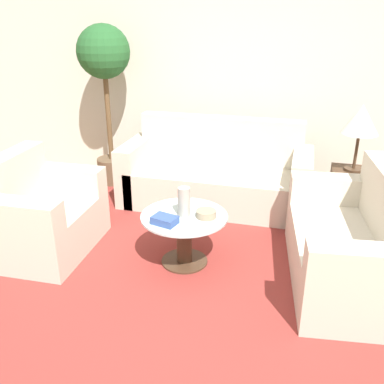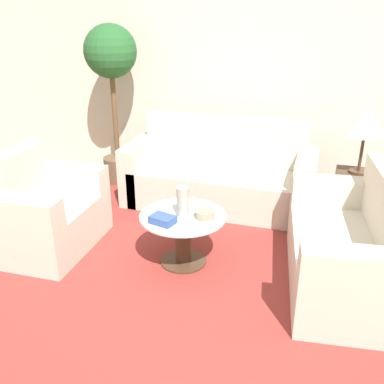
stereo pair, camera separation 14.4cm
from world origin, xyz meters
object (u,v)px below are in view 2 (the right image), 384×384
table_lamp (366,122)px  vase (183,202)px  coffee_table (183,232)px  armchair (43,215)px  potted_plant (112,72)px  bowl (205,214)px  loveseat (353,251)px  book_stack (163,220)px  sofa_main (220,177)px

table_lamp → vase: table_lamp is taller
coffee_table → vase: size_ratio=2.96×
armchair → table_lamp: 3.07m
armchair → potted_plant: bearing=1.2°
table_lamp → potted_plant: bearing=172.8°
coffee_table → potted_plant: bearing=131.2°
potted_plant → table_lamp: bearing=-7.2°
bowl → loveseat: bearing=3.5°
vase → bowl: 0.20m
table_lamp → bowl: 1.80m
bowl → book_stack: bearing=-145.8°
table_lamp → book_stack: 2.13m
sofa_main → bowl: sofa_main is taller
coffee_table → potted_plant: size_ratio=0.38×
vase → bowl: vase is taller
bowl → book_stack: (-0.29, -0.20, 0.00)m
sofa_main → vase: (0.01, -1.30, 0.27)m
sofa_main → table_lamp: 1.58m
potted_plant → vase: size_ratio=7.70×
sofa_main → vase: size_ratio=8.31×
bowl → armchair: bearing=-175.8°
coffee_table → book_stack: bearing=-119.8°
armchair → book_stack: (1.18, -0.09, 0.18)m
armchair → sofa_main: bearing=-44.4°
table_lamp → book_stack: size_ratio=2.99×
table_lamp → bowl: table_lamp is taller
potted_plant → coffee_table: bearing=-48.8°
book_stack → table_lamp: bearing=58.0°
coffee_table → table_lamp: (1.39, 1.22, 0.74)m
vase → table_lamp: bearing=41.4°
book_stack → bowl: bearing=49.0°
book_stack → sofa_main: bearing=100.9°
vase → book_stack: (-0.11, -0.18, -0.09)m
potted_plant → bowl: potted_plant is taller
armchair → loveseat: (2.63, 0.18, -0.00)m
coffee_table → book_stack: book_stack is taller
sofa_main → book_stack: 1.50m
loveseat → bowl: 1.17m
table_lamp → potted_plant: size_ratio=0.35×
sofa_main → potted_plant: (-1.37, 0.27, 1.04)m
table_lamp → sofa_main: bearing=176.8°
potted_plant → sofa_main: bearing=-11.1°
loveseat → vase: size_ratio=6.29×
armchair → loveseat: 2.64m
table_lamp → potted_plant: 2.80m
sofa_main → armchair: (-1.28, -1.40, 0.00)m
coffee_table → bowl: bowl is taller
bowl → book_stack: 0.35m
table_lamp → bowl: size_ratio=4.00×
sofa_main → bowl: (0.19, -1.29, 0.18)m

